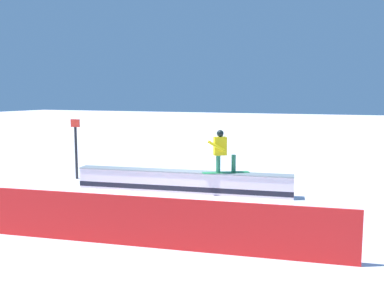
% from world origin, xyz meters
% --- Properties ---
extents(ground_plane, '(120.00, 120.00, 0.00)m').
position_xyz_m(ground_plane, '(0.00, 0.00, 0.00)').
color(ground_plane, white).
extents(grind_box, '(7.19, 1.58, 0.73)m').
position_xyz_m(grind_box, '(0.00, 0.00, 0.33)').
color(grind_box, white).
rests_on(grind_box, ground_plane).
extents(snowboarder, '(1.45, 1.00, 1.38)m').
position_xyz_m(snowboarder, '(-1.32, -0.15, 1.47)').
color(snowboarder, '#278C4E').
rests_on(snowboarder, grind_box).
extents(safety_fence, '(10.95, 1.72, 1.09)m').
position_xyz_m(safety_fence, '(0.00, 4.96, 0.54)').
color(safety_fence, red).
rests_on(safety_fence, ground_plane).
extents(trail_marker, '(0.40, 0.10, 2.30)m').
position_xyz_m(trail_marker, '(4.64, -0.51, 1.22)').
color(trail_marker, '#262628').
rests_on(trail_marker, ground_plane).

